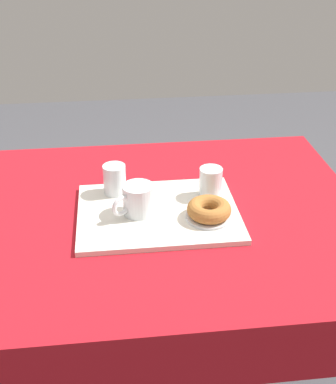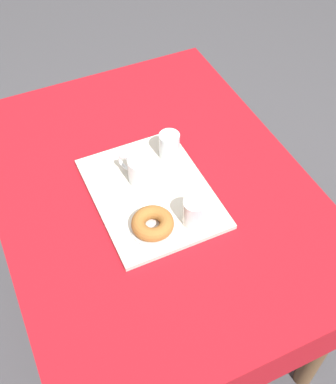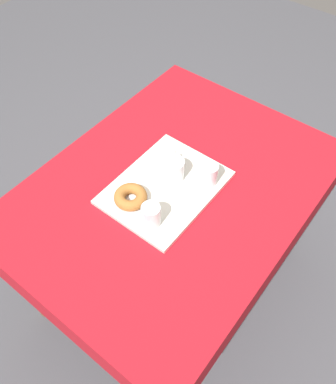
{
  "view_description": "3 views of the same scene",
  "coord_description": "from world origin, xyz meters",
  "px_view_note": "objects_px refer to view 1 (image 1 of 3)",
  "views": [
    {
      "loc": [
        -0.08,
        -1.2,
        1.5
      ],
      "look_at": [
        0.06,
        0.03,
        0.78
      ],
      "focal_mm": 47.99,
      "sensor_mm": 36.0,
      "label": 1
    },
    {
      "loc": [
        0.91,
        -0.36,
        1.84
      ],
      "look_at": [
        0.06,
        0.03,
        0.76
      ],
      "focal_mm": 45.2,
      "sensor_mm": 36.0,
      "label": 2
    },
    {
      "loc": [
        0.77,
        0.57,
        1.91
      ],
      "look_at": [
        0.07,
        0.03,
        0.79
      ],
      "focal_mm": 37.98,
      "sensor_mm": 36.0,
      "label": 3
    }
  ],
  "objects_px": {
    "donut_plate_left": "(209,217)",
    "water_glass_far": "(115,181)",
    "serving_tray": "(158,213)",
    "sugar_donut_left": "(209,209)",
    "tea_mug_left": "(138,201)",
    "dining_table": "(147,244)",
    "water_glass_near": "(211,184)"
  },
  "relations": [
    {
      "from": "water_glass_near",
      "to": "donut_plate_left",
      "type": "xyz_separation_m",
      "value": [
        -0.03,
        -0.11,
        -0.03
      ]
    },
    {
      "from": "donut_plate_left",
      "to": "water_glass_far",
      "type": "bearing_deg",
      "value": 146.11
    },
    {
      "from": "tea_mug_left",
      "to": "water_glass_near",
      "type": "bearing_deg",
      "value": 18.24
    },
    {
      "from": "water_glass_far",
      "to": "water_glass_near",
      "type": "bearing_deg",
      "value": -10.36
    },
    {
      "from": "serving_tray",
      "to": "water_glass_far",
      "type": "xyz_separation_m",
      "value": [
        -0.11,
        0.11,
        0.05
      ]
    },
    {
      "from": "dining_table",
      "to": "sugar_donut_left",
      "type": "distance_m",
      "value": 0.23
    },
    {
      "from": "water_glass_near",
      "to": "sugar_donut_left",
      "type": "relative_size",
      "value": 0.74
    },
    {
      "from": "tea_mug_left",
      "to": "donut_plate_left",
      "type": "xyz_separation_m",
      "value": [
        0.19,
        -0.05,
        -0.04
      ]
    },
    {
      "from": "water_glass_near",
      "to": "tea_mug_left",
      "type": "bearing_deg",
      "value": -161.76
    },
    {
      "from": "donut_plate_left",
      "to": "tea_mug_left",
      "type": "bearing_deg",
      "value": 166.34
    },
    {
      "from": "water_glass_far",
      "to": "sugar_donut_left",
      "type": "relative_size",
      "value": 0.74
    },
    {
      "from": "dining_table",
      "to": "water_glass_far",
      "type": "xyz_separation_m",
      "value": [
        -0.08,
        0.1,
        0.16
      ]
    },
    {
      "from": "serving_tray",
      "to": "donut_plate_left",
      "type": "distance_m",
      "value": 0.14
    },
    {
      "from": "tea_mug_left",
      "to": "sugar_donut_left",
      "type": "height_order",
      "value": "tea_mug_left"
    },
    {
      "from": "serving_tray",
      "to": "tea_mug_left",
      "type": "xyz_separation_m",
      "value": [
        -0.06,
        -0.01,
        0.05
      ]
    },
    {
      "from": "sugar_donut_left",
      "to": "serving_tray",
      "type": "bearing_deg",
      "value": 158.43
    },
    {
      "from": "tea_mug_left",
      "to": "donut_plate_left",
      "type": "height_order",
      "value": "tea_mug_left"
    },
    {
      "from": "dining_table",
      "to": "water_glass_near",
      "type": "distance_m",
      "value": 0.25
    },
    {
      "from": "serving_tray",
      "to": "tea_mug_left",
      "type": "height_order",
      "value": "tea_mug_left"
    },
    {
      "from": "tea_mug_left",
      "to": "donut_plate_left",
      "type": "distance_m",
      "value": 0.19
    },
    {
      "from": "dining_table",
      "to": "water_glass_near",
      "type": "bearing_deg",
      "value": 14.39
    },
    {
      "from": "tea_mug_left",
      "to": "water_glass_far",
      "type": "relative_size",
      "value": 1.33
    },
    {
      "from": "tea_mug_left",
      "to": "water_glass_far",
      "type": "distance_m",
      "value": 0.13
    },
    {
      "from": "donut_plate_left",
      "to": "sugar_donut_left",
      "type": "relative_size",
      "value": 1.05
    },
    {
      "from": "water_glass_near",
      "to": "donut_plate_left",
      "type": "height_order",
      "value": "water_glass_near"
    },
    {
      "from": "dining_table",
      "to": "donut_plate_left",
      "type": "xyz_separation_m",
      "value": [
        0.16,
        -0.07,
        0.12
      ]
    },
    {
      "from": "water_glass_near",
      "to": "serving_tray",
      "type": "bearing_deg",
      "value": -158.01
    },
    {
      "from": "dining_table",
      "to": "donut_plate_left",
      "type": "height_order",
      "value": "donut_plate_left"
    },
    {
      "from": "dining_table",
      "to": "tea_mug_left",
      "type": "bearing_deg",
      "value": -138.08
    },
    {
      "from": "water_glass_far",
      "to": "serving_tray",
      "type": "bearing_deg",
      "value": -44.74
    },
    {
      "from": "dining_table",
      "to": "serving_tray",
      "type": "bearing_deg",
      "value": -25.91
    },
    {
      "from": "tea_mug_left",
      "to": "sugar_donut_left",
      "type": "bearing_deg",
      "value": -13.66
    }
  ]
}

